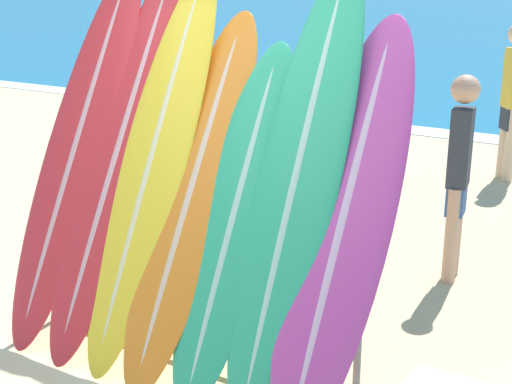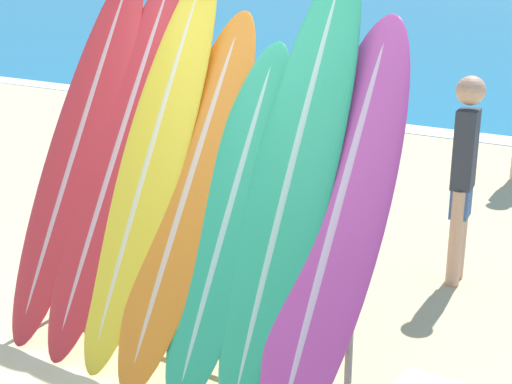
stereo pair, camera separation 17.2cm
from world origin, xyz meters
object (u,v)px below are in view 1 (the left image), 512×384
at_px(person_near_water, 512,96).
at_px(surfboard_slot_2, 154,163).
at_px(person_mid_beach, 459,171).
at_px(person_far_left, 309,120).
at_px(surfboard_slot_3, 192,196).
at_px(surfboard_slot_1, 119,155).
at_px(surfboard_slot_5, 297,185).
at_px(surfboard_slot_0, 78,147).
at_px(surfboard_slot_6, 344,224).
at_px(surfboard_rack, 187,292).
at_px(surfboard_slot_4, 234,221).

bearing_deg(person_near_water, surfboard_slot_2, -46.07).
bearing_deg(person_mid_beach, person_far_left, 49.59).
bearing_deg(person_near_water, surfboard_slot_3, -42.44).
height_order(surfboard_slot_1, surfboard_slot_5, surfboard_slot_5).
relative_size(surfboard_slot_1, surfboard_slot_5, 1.00).
bearing_deg(surfboard_slot_1, surfboard_slot_3, -7.12).
xyz_separation_m(surfboard_slot_0, surfboard_slot_6, (1.91, -0.07, -0.15)).
distance_m(surfboard_rack, surfboard_slot_1, 0.96).
xyz_separation_m(person_mid_beach, person_far_left, (-1.85, 1.21, -0.01)).
relative_size(surfboard_slot_2, person_near_water, 1.34).
bearing_deg(surfboard_slot_4, person_far_left, 109.86).
relative_size(surfboard_rack, surfboard_slot_5, 0.94).
xyz_separation_m(surfboard_slot_6, person_mid_beach, (0.06, 1.96, -0.18)).
bearing_deg(surfboard_slot_4, person_near_water, 85.26).
bearing_deg(surfboard_rack, surfboard_slot_1, 164.96).
bearing_deg(surfboard_slot_2, person_near_water, 77.94).
distance_m(surfboard_slot_5, person_near_water, 4.97).
distance_m(surfboard_slot_1, person_far_left, 3.12).
bearing_deg(person_near_water, surfboard_slot_0, -52.97).
bearing_deg(surfboard_slot_4, surfboard_slot_3, 171.37).
height_order(surfboard_slot_2, surfboard_slot_4, surfboard_slot_2).
xyz_separation_m(surfboard_slot_0, person_mid_beach, (1.97, 1.89, -0.33)).
distance_m(surfboard_slot_4, person_far_left, 3.42).
height_order(surfboard_slot_3, surfboard_slot_5, surfboard_slot_5).
bearing_deg(surfboard_slot_6, surfboard_rack, -174.53).
height_order(surfboard_slot_0, surfboard_slot_2, surfboard_slot_0).
relative_size(surfboard_slot_5, surfboard_slot_6, 1.14).
height_order(surfboard_slot_0, surfboard_slot_1, surfboard_slot_0).
bearing_deg(surfboard_slot_3, person_far_left, 104.83).
bearing_deg(person_mid_beach, surfboard_slot_5, 162.12).
relative_size(surfboard_rack, surfboard_slot_3, 1.08).
xyz_separation_m(surfboard_slot_2, person_far_left, (-0.52, 3.12, -0.33)).
bearing_deg(person_mid_beach, surfboard_slot_4, 153.76).
height_order(surfboard_slot_2, surfboard_slot_6, surfboard_slot_2).
bearing_deg(surfboard_rack, person_mid_beach, 63.88).
height_order(surfboard_rack, surfboard_slot_6, surfboard_slot_6).
bearing_deg(surfboard_slot_2, surfboard_slot_5, -0.03).
relative_size(surfboard_rack, person_mid_beach, 1.42).
distance_m(person_mid_beach, person_far_left, 2.21).
xyz_separation_m(surfboard_slot_1, surfboard_slot_6, (1.56, -0.07, -0.15)).
relative_size(surfboard_slot_3, person_near_water, 1.18).
relative_size(surfboard_slot_4, person_near_water, 1.09).
bearing_deg(surfboard_slot_5, surfboard_rack, -167.78).
bearing_deg(surfboard_slot_2, surfboard_slot_4, -8.96).
distance_m(surfboard_slot_0, person_far_left, 3.12).
distance_m(surfboard_rack, surfboard_slot_0, 1.22).
relative_size(surfboard_slot_1, surfboard_slot_4, 1.24).
bearing_deg(surfboard_slot_3, surfboard_slot_5, 4.47).
relative_size(surfboard_slot_2, surfboard_slot_5, 0.99).
xyz_separation_m(surfboard_rack, person_far_left, (-0.85, 3.26, 0.38)).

